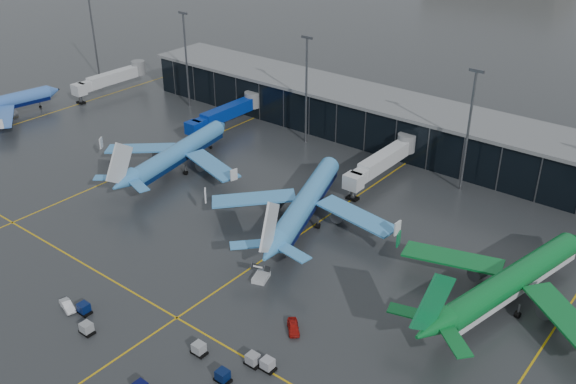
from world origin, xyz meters
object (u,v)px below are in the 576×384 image
Objects in this scene: service_van_white at (67,306)px; airliner_aer_lingus at (515,267)px; airliner_arkefly at (178,142)px; mobile_airstair at (261,275)px; service_van_red at (293,327)px; airliner_klm_near at (307,189)px; baggage_carts at (177,352)px.

airliner_aer_lingus is at bearing -35.31° from service_van_white.
mobile_airstair is (40.98, -20.60, -5.55)m from airliner_arkefly.
service_van_red is (-21.93, -25.91, -5.95)m from airliner_aer_lingus.
mobile_airstair is 30.14m from service_van_white.
airliner_klm_near is at bearing -168.61° from airliner_aer_lingus.
mobile_airstair reaches higher than service_van_red.
baggage_carts is 8.23× the size of service_van_white.
mobile_airstair is at bearing -37.67° from airliner_arkefly.
baggage_carts is at bearing -115.38° from airliner_aer_lingus.
service_van_white is at bearing 166.17° from service_van_red.
service_van_red is at bearing -117.92° from airliner_aer_lingus.
airliner_klm_near is at bearing 79.63° from service_van_red.
airliner_aer_lingus is at bearing 5.72° from service_van_red.
airliner_klm_near is 46.06m from service_van_white.
airliner_klm_near is 1.36× the size of baggage_carts.
airliner_klm_near is at bearing -0.78° from service_van_white.
airliner_aer_lingus is 39.36m from mobile_airstair.
airliner_klm_near reaches higher than mobile_airstair.
service_van_red reaches higher than service_van_white.
mobile_airstair is at bearing -138.11° from airliner_aer_lingus.
airliner_klm_near is 1.00× the size of airliner_aer_lingus.
airliner_aer_lingus reaches higher than airliner_klm_near.
airliner_klm_near is at bearing -12.20° from airliner_arkefly.
mobile_airstair is 0.98× the size of service_van_white.
airliner_klm_near is 39.62m from airliner_aer_lingus.
service_van_red is (11.92, -6.70, -0.09)m from mobile_airstair.
airliner_arkefly is at bearing 136.45° from baggage_carts.
mobile_airstair is at bearing 106.61° from service_van_red.
service_van_red is at bearing -44.99° from service_van_white.
service_van_red is at bearing -38.28° from airliner_arkefly.
airliner_aer_lingus reaches higher than service_van_white.
airliner_arkefly is 46.20m from mobile_airstair.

